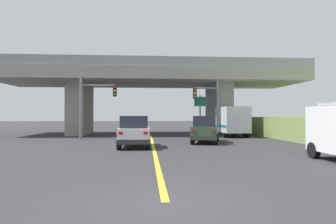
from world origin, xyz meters
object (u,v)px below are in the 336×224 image
at_px(traffic_signal_nearside, 209,102).
at_px(traffic_signal_farside, 93,100).
at_px(suv_lead, 135,131).
at_px(highway_sign, 200,106).
at_px(suv_crossing, 206,129).
at_px(box_truck, 230,121).

relative_size(traffic_signal_nearside, traffic_signal_farside, 0.96).
height_order(suv_lead, highway_sign, highway_sign).
height_order(suv_crossing, box_truck, box_truck).
bearing_deg(box_truck, traffic_signal_farside, -167.02).
distance_m(suv_lead, suv_crossing, 6.00).
bearing_deg(box_truck, suv_lead, -132.81).
xyz_separation_m(box_truck, traffic_signal_nearside, (-2.51, -2.14, 1.75)).
xyz_separation_m(box_truck, traffic_signal_farside, (-12.87, -2.97, 1.89)).
bearing_deg(suv_lead, box_truck, 47.19).
distance_m(suv_crossing, box_truck, 7.83).
bearing_deg(suv_crossing, highway_sign, 97.58).
relative_size(suv_lead, suv_crossing, 0.86).
height_order(box_truck, traffic_signal_farside, traffic_signal_farside).
height_order(suv_crossing, traffic_signal_farside, traffic_signal_farside).
bearing_deg(traffic_signal_farside, traffic_signal_nearside, 4.54).
relative_size(suv_lead, box_truck, 0.68).
xyz_separation_m(traffic_signal_nearside, traffic_signal_farside, (-10.36, -0.82, 0.15)).
relative_size(suv_crossing, box_truck, 0.79).
height_order(suv_crossing, highway_sign, highway_sign).
height_order(suv_lead, suv_crossing, same).
bearing_deg(traffic_signal_nearside, traffic_signal_farside, -175.46).
relative_size(box_truck, highway_sign, 1.52).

